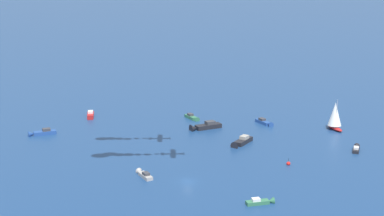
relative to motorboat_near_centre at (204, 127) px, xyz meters
The scene contains 12 objects.
ground_plane 47.54m from the motorboat_near_centre, 16.33° to the right, with size 2000.00×2000.00×0.00m, color navy.
motorboat_near_centre is the anchor object (origin of this frame).
motorboat_far_stbd 49.85m from the motorboat_near_centre, 53.29° to the left, with size 6.69×4.78×1.94m.
motorboat_inshore 62.10m from the motorboat_near_centre, ahead, with size 2.20×6.75×1.93m.
motorboat_offshore 19.96m from the motorboat_near_centre, 23.30° to the left, with size 9.07×8.60×2.89m.
motorboat_trailing 46.75m from the motorboat_near_centre, 30.81° to the right, with size 7.04×3.98×1.99m.
sailboat_ahead 43.63m from the motorboat_near_centre, 79.50° to the left, with size 8.34×5.01×10.47m.
motorboat_mid_cluster 13.14m from the motorboat_near_centre, behind, with size 7.99×4.43×2.25m.
motorboat_outer_ring_a 43.61m from the motorboat_near_centre, 120.62° to the right, with size 8.65×2.43×2.50m.
motorboat_outer_ring_b 21.84m from the motorboat_near_centre, 95.69° to the left, with size 8.17×4.61×2.31m.
motorboat_outer_ring_c 53.36m from the motorboat_near_centre, 92.89° to the right, with size 4.03×9.03×2.54m.
marker_buoy 41.54m from the motorboat_near_centre, 22.47° to the left, with size 1.10×1.10×2.10m.
Camera 1 is at (130.36, -21.93, 52.47)m, focal length 52.25 mm.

